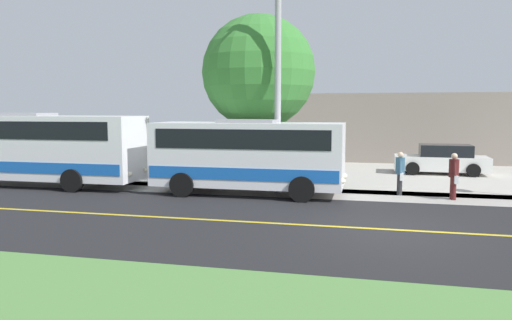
{
  "coord_description": "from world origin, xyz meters",
  "views": [
    {
      "loc": [
        13.05,
        -0.46,
        3.18
      ],
      "look_at": [
        -3.5,
        -4.31,
        1.4
      ],
      "focal_mm": 34.01,
      "sensor_mm": 36.0,
      "label": 1
    }
  ],
  "objects_px": {
    "street_light_pole": "(277,71)",
    "tree_curbside": "(259,72)",
    "shuttle_bus_front": "(248,153)",
    "pedestrian_with_bags": "(454,175)",
    "pedestrian_waiting": "(400,172)",
    "parked_car_near": "(442,160)",
    "transit_bus_rear": "(14,145)",
    "commercial_building": "(448,126)"
  },
  "relations": [
    {
      "from": "transit_bus_rear",
      "to": "pedestrian_with_bags",
      "type": "bearing_deg",
      "value": 91.8
    },
    {
      "from": "transit_bus_rear",
      "to": "pedestrian_waiting",
      "type": "height_order",
      "value": "transit_bus_rear"
    },
    {
      "from": "pedestrian_with_bags",
      "to": "parked_car_near",
      "type": "height_order",
      "value": "pedestrian_with_bags"
    },
    {
      "from": "pedestrian_waiting",
      "to": "street_light_pole",
      "type": "bearing_deg",
      "value": -81.2
    },
    {
      "from": "commercial_building",
      "to": "tree_curbside",
      "type": "bearing_deg",
      "value": -34.94
    },
    {
      "from": "shuttle_bus_front",
      "to": "parked_car_near",
      "type": "xyz_separation_m",
      "value": [
        -7.75,
        7.95,
        -0.86
      ]
    },
    {
      "from": "street_light_pole",
      "to": "commercial_building",
      "type": "xyz_separation_m",
      "value": [
        -16.52,
        8.5,
        -2.52
      ]
    },
    {
      "from": "street_light_pole",
      "to": "parked_car_near",
      "type": "xyz_separation_m",
      "value": [
        -7.35,
        6.92,
        -3.9
      ]
    },
    {
      "from": "transit_bus_rear",
      "to": "pedestrian_with_bags",
      "type": "xyz_separation_m",
      "value": [
        -0.55,
        17.53,
        -0.79
      ]
    },
    {
      "from": "transit_bus_rear",
      "to": "street_light_pole",
      "type": "distance_m",
      "value": 11.58
    },
    {
      "from": "street_light_pole",
      "to": "tree_curbside",
      "type": "height_order",
      "value": "street_light_pole"
    },
    {
      "from": "shuttle_bus_front",
      "to": "pedestrian_waiting",
      "type": "xyz_separation_m",
      "value": [
        -1.1,
        5.56,
        -0.69
      ]
    },
    {
      "from": "parked_car_near",
      "to": "pedestrian_with_bags",
      "type": "bearing_deg",
      "value": -4.76
    },
    {
      "from": "street_light_pole",
      "to": "parked_car_near",
      "type": "bearing_deg",
      "value": 136.69
    },
    {
      "from": "shuttle_bus_front",
      "to": "tree_curbside",
      "type": "bearing_deg",
      "value": -174.91
    },
    {
      "from": "parked_car_near",
      "to": "commercial_building",
      "type": "xyz_separation_m",
      "value": [
        -9.17,
        1.58,
        1.38
      ]
    },
    {
      "from": "shuttle_bus_front",
      "to": "tree_curbside",
      "type": "distance_m",
      "value": 4.35
    },
    {
      "from": "transit_bus_rear",
      "to": "commercial_building",
      "type": "distance_m",
      "value": 25.98
    },
    {
      "from": "street_light_pole",
      "to": "tree_curbside",
      "type": "relative_size",
      "value": 1.16
    },
    {
      "from": "pedestrian_waiting",
      "to": "parked_car_near",
      "type": "height_order",
      "value": "pedestrian_waiting"
    },
    {
      "from": "transit_bus_rear",
      "to": "shuttle_bus_front",
      "type": "bearing_deg",
      "value": 90.02
    },
    {
      "from": "transit_bus_rear",
      "to": "pedestrian_with_bags",
      "type": "distance_m",
      "value": 17.55
    },
    {
      "from": "shuttle_bus_front",
      "to": "tree_curbside",
      "type": "xyz_separation_m",
      "value": [
        -2.92,
        -0.26,
        3.21
      ]
    },
    {
      "from": "tree_curbside",
      "to": "parked_car_near",
      "type": "bearing_deg",
      "value": 120.47
    },
    {
      "from": "pedestrian_waiting",
      "to": "transit_bus_rear",
      "type": "bearing_deg",
      "value": -85.97
    },
    {
      "from": "parked_car_near",
      "to": "tree_curbside",
      "type": "height_order",
      "value": "tree_curbside"
    },
    {
      "from": "street_light_pole",
      "to": "tree_curbside",
      "type": "distance_m",
      "value": 2.83
    },
    {
      "from": "pedestrian_waiting",
      "to": "parked_car_near",
      "type": "distance_m",
      "value": 7.06
    },
    {
      "from": "shuttle_bus_front",
      "to": "street_light_pole",
      "type": "xyz_separation_m",
      "value": [
        -0.4,
        1.02,
        3.04
      ]
    },
    {
      "from": "pedestrian_with_bags",
      "to": "pedestrian_waiting",
      "type": "distance_m",
      "value": 1.87
    },
    {
      "from": "transit_bus_rear",
      "to": "parked_car_near",
      "type": "bearing_deg",
      "value": 113.15
    },
    {
      "from": "shuttle_bus_front",
      "to": "transit_bus_rear",
      "type": "xyz_separation_m",
      "value": [
        0.0,
        -10.18,
        0.12
      ]
    },
    {
      "from": "pedestrian_waiting",
      "to": "commercial_building",
      "type": "height_order",
      "value": "commercial_building"
    },
    {
      "from": "street_light_pole",
      "to": "tree_curbside",
      "type": "bearing_deg",
      "value": -153.05
    },
    {
      "from": "transit_bus_rear",
      "to": "parked_car_near",
      "type": "relative_size",
      "value": 2.56
    },
    {
      "from": "parked_car_near",
      "to": "commercial_building",
      "type": "height_order",
      "value": "commercial_building"
    },
    {
      "from": "tree_curbside",
      "to": "commercial_building",
      "type": "bearing_deg",
      "value": 145.06
    },
    {
      "from": "pedestrian_waiting",
      "to": "parked_car_near",
      "type": "xyz_separation_m",
      "value": [
        -6.64,
        2.39,
        -0.17
      ]
    },
    {
      "from": "shuttle_bus_front",
      "to": "pedestrian_with_bags",
      "type": "relative_size",
      "value": 4.36
    },
    {
      "from": "tree_curbside",
      "to": "commercial_building",
      "type": "relative_size",
      "value": 0.31
    },
    {
      "from": "street_light_pole",
      "to": "pedestrian_with_bags",
      "type": "bearing_deg",
      "value": 91.32
    },
    {
      "from": "pedestrian_with_bags",
      "to": "parked_car_near",
      "type": "bearing_deg",
      "value": 175.24
    }
  ]
}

